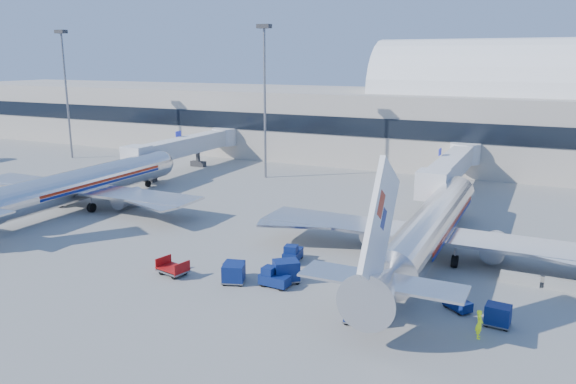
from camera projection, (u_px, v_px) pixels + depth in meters
The scene contains 20 objects.
ground at pixel (307, 258), 51.30m from camera, with size 260.00×260.00×0.00m, color gray.
terminal at pixel (360, 115), 104.37m from camera, with size 170.00×28.15×21.00m.
airliner_main at pixel (429, 228), 50.39m from camera, with size 32.00×37.26×12.07m.
airliner_mid at pixel (80, 184), 67.96m from camera, with size 32.00×37.26×12.07m.
jetbridge_near at pixel (453, 166), 74.25m from camera, with size 4.40×27.50×6.25m.
jetbridge_mid at pixel (190, 145), 91.82m from camera, with size 4.40×27.50×6.25m.
mast_far_west at pixel (65, 76), 99.29m from camera, with size 2.00×1.20×22.60m.
mast_west at pixel (265, 79), 82.56m from camera, with size 2.00×1.20×22.60m.
barrier_near at pixel (520, 279), 45.42m from camera, with size 3.00×0.55×0.90m, color #9E9E96.
barrier_mid at pixel (565, 285), 44.04m from camera, with size 3.00×0.55×0.90m, color #9E9E96.
tug_lead at pixel (274, 278), 44.85m from camera, with size 2.51×1.38×1.59m.
tug_right at pixel (457, 302), 40.71m from camera, with size 2.28×2.11×1.36m.
tug_left at pixel (292, 254), 50.26m from camera, with size 1.65×2.74×1.68m.
cart_train_a at pixel (286, 271), 45.60m from camera, with size 2.66×2.58×1.86m.
cart_train_b at pixel (233, 274), 45.36m from camera, with size 2.16×1.90×1.60m.
cart_train_c at pixel (234, 270), 46.35m from camera, with size 1.97×1.68×1.50m.
cart_solo_near at pixel (359, 311), 38.52m from camera, with size 2.00×1.56×1.71m.
cart_solo_far at pixel (498, 315), 38.17m from camera, with size 1.81×1.43×1.52m.
cart_open_red at pixel (173, 269), 47.30m from camera, with size 2.81×2.25×0.67m.
ramp_worker at pixel (479, 324), 36.53m from camera, with size 0.71×0.47×1.95m, color #A7DD17.
Camera 1 is at (19.32, -44.49, 17.87)m, focal length 35.00 mm.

